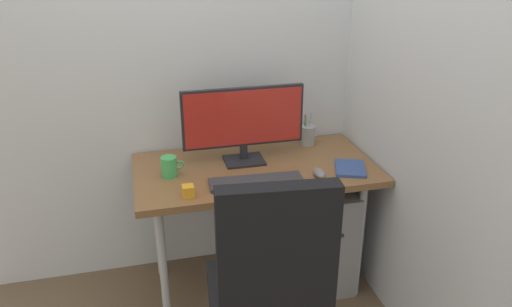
{
  "coord_description": "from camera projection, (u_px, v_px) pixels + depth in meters",
  "views": [
    {
      "loc": [
        -0.55,
        -2.21,
        1.79
      ],
      "look_at": [
        -0.01,
        -0.06,
        0.82
      ],
      "focal_mm": 34.86,
      "sensor_mm": 36.0,
      "label": 1
    }
  ],
  "objects": [
    {
      "name": "keyboard",
      "position": [
        256.0,
        181.0,
        2.34
      ],
      "size": [
        0.45,
        0.16,
        0.02
      ],
      "color": "#333338",
      "rests_on": "desk"
    },
    {
      "name": "wall_side_right",
      "position": [
        408.0,
        34.0,
        2.18
      ],
      "size": [
        0.04,
        2.26,
        2.8
      ],
      "primitive_type": "cube",
      "color": "silver",
      "rests_on": "ground_plane"
    },
    {
      "name": "mouse",
      "position": [
        319.0,
        173.0,
        2.41
      ],
      "size": [
        0.05,
        0.1,
        0.04
      ],
      "primitive_type": "ellipsoid",
      "rotation": [
        0.0,
        0.0,
        -0.01
      ],
      "color": "slate",
      "rests_on": "desk"
    },
    {
      "name": "desk_clamp_accessory",
      "position": [
        188.0,
        191.0,
        2.21
      ],
      "size": [
        0.05,
        0.05,
        0.05
      ],
      "primitive_type": "cube",
      "color": "orange",
      "rests_on": "desk"
    },
    {
      "name": "coffee_mug",
      "position": [
        169.0,
        167.0,
        2.39
      ],
      "size": [
        0.11,
        0.08,
        0.1
      ],
      "color": "#3FAD59",
      "rests_on": "desk"
    },
    {
      "name": "monitor",
      "position": [
        243.0,
        120.0,
        2.49
      ],
      "size": [
        0.62,
        0.16,
        0.39
      ],
      "color": "black",
      "rests_on": "desk"
    },
    {
      "name": "office_chair",
      "position": [
        269.0,
        294.0,
        1.85
      ],
      "size": [
        0.57,
        0.6,
        1.1
      ],
      "color": "black",
      "rests_on": "ground_plane"
    },
    {
      "name": "wall_back",
      "position": [
        239.0,
        20.0,
        2.55
      ],
      "size": [
        2.83,
        0.04,
        2.8
      ],
      "primitive_type": "cube",
      "color": "silver",
      "rests_on": "ground_plane"
    },
    {
      "name": "filing_cabinet",
      "position": [
        307.0,
        233.0,
        2.74
      ],
      "size": [
        0.41,
        0.48,
        0.59
      ],
      "color": "gray",
      "rests_on": "ground_plane"
    },
    {
      "name": "pen_holder",
      "position": [
        307.0,
        135.0,
        2.77
      ],
      "size": [
        0.08,
        0.08,
        0.18
      ],
      "color": "#9EA0A5",
      "rests_on": "desk"
    },
    {
      "name": "notebook",
      "position": [
        350.0,
        168.0,
        2.48
      ],
      "size": [
        0.2,
        0.23,
        0.01
      ],
      "primitive_type": "cube",
      "rotation": [
        0.0,
        0.0,
        -0.35
      ],
      "color": "#334C8C",
      "rests_on": "desk"
    },
    {
      "name": "desk",
      "position": [
        255.0,
        178.0,
        2.54
      ],
      "size": [
        1.21,
        0.64,
        0.72
      ],
      "color": "brown",
      "rests_on": "ground_plane"
    },
    {
      "name": "ground_plane",
      "position": [
        255.0,
        282.0,
        2.81
      ],
      "size": [
        8.0,
        8.0,
        0.0
      ],
      "primitive_type": "plane",
      "color": "brown"
    }
  ]
}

